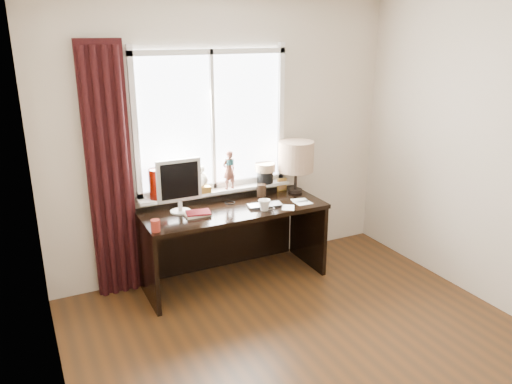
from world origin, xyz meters
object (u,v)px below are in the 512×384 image
desk (229,228)px  monitor (179,183)px  mug (264,205)px  red_cup (155,226)px  laptop (265,205)px  table_lamp (296,157)px

desk → monitor: bearing=-178.5°
desk → monitor: monitor is taller
mug → red_cup: bearing=-177.4°
mug → red_cup: 1.02m
laptop → mug: 0.11m
laptop → table_lamp: (0.47, 0.25, 0.35)m
red_cup → table_lamp: bearing=14.0°
table_lamp → monitor: bearing=-177.9°
desk → monitor: 0.71m
table_lamp → red_cup: bearing=-166.0°
laptop → desk: (-0.27, 0.22, -0.26)m
red_cup → desk: red_cup is taller
laptop → table_lamp: 0.64m
mug → desk: 0.48m
laptop → monitor: monitor is taller
laptop → red_cup: bearing=-163.5°
laptop → table_lamp: table_lamp is taller
mug → table_lamp: bearing=32.9°
monitor → table_lamp: bearing=2.1°
mug → monitor: 0.79m
laptop → mug: size_ratio=2.91×
red_cup → table_lamp: table_lamp is taller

